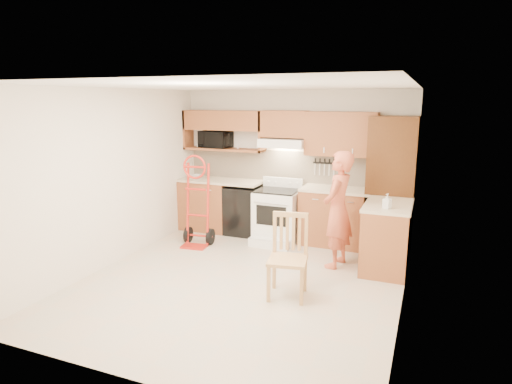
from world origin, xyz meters
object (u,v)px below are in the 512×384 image
Objects in this scene: hand_truck at (196,206)px; dining_chair at (288,257)px; microwave at (216,139)px; person at (338,210)px; range at (276,212)px.

hand_truck reaches higher than dining_chair.
microwave reaches higher than dining_chair.
hand_truck is at bearing -74.60° from microwave.
hand_truck is (0.16, -1.05, -0.97)m from microwave.
microwave is at bearing 122.91° from dining_chair.
dining_chair is at bearing -40.60° from microwave.
range is at bearing -111.91° from person.
range is 1.33m from hand_truck.
hand_truck is at bearing -81.74° from person.
dining_chair is (1.96, -1.24, -0.17)m from hand_truck.
person is 2.30m from hand_truck.
person is 1.31m from dining_chair.
microwave is 3.32m from dining_chair.
person is (2.45, -1.08, -0.81)m from microwave.
microwave is 0.54× the size of dining_chair.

